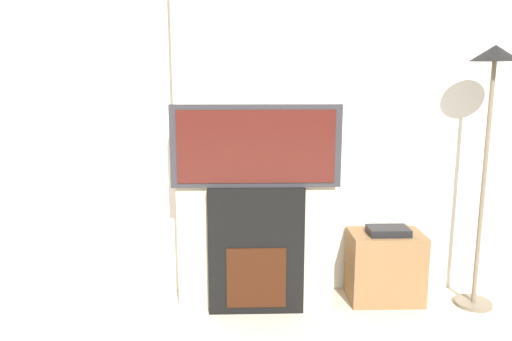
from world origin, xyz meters
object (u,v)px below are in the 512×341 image
object	(u,v)px
television	(256,146)
media_stand	(385,265)
floor_lamp	(491,103)
fireplace	(256,250)

from	to	relation	value
television	media_stand	xyz separation A→B (m)	(0.90, 0.13, -0.86)
media_stand	floor_lamp	bearing A→B (deg)	-9.49
television	media_stand	distance (m)	1.25
fireplace	floor_lamp	xyz separation A→B (m)	(1.49, 0.03, 0.96)
floor_lamp	media_stand	bearing A→B (deg)	170.51
fireplace	media_stand	distance (m)	0.92
fireplace	television	bearing A→B (deg)	-90.00
fireplace	media_stand	xyz separation A→B (m)	(0.90, 0.12, -0.17)
television	floor_lamp	size ratio (longest dim) A/B	0.62
television	fireplace	bearing A→B (deg)	90.00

